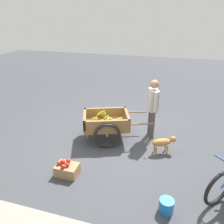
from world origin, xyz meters
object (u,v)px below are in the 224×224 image
object	(u,v)px
fruit_cart	(106,123)
dog	(163,142)
plastic_bucket	(166,206)
mixed_fruit_crate	(67,169)
vendor_person	(153,104)

from	to	relation	value
fruit_cart	dog	distance (m)	1.46
dog	plastic_bucket	distance (m)	1.68
fruit_cart	dog	xyz separation A→B (m)	(-1.43, 0.23, -0.16)
fruit_cart	dog	size ratio (longest dim) A/B	2.91
fruit_cart	mixed_fruit_crate	bearing A→B (deg)	77.72
fruit_cart	plastic_bucket	world-z (taller)	fruit_cart
plastic_bucket	dog	bearing A→B (deg)	-83.79
mixed_fruit_crate	dog	bearing A→B (deg)	-143.64
fruit_cart	vendor_person	bearing A→B (deg)	-159.01
fruit_cart	plastic_bucket	bearing A→B (deg)	130.31
mixed_fruit_crate	fruit_cart	bearing A→B (deg)	-102.28
vendor_person	dog	xyz separation A→B (m)	(-0.36, 0.65, -0.63)
fruit_cart	dog	bearing A→B (deg)	170.67
vendor_person	mixed_fruit_crate	xyz separation A→B (m)	(1.40, 1.94, -0.78)
dog	plastic_bucket	size ratio (longest dim) A/B	2.61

